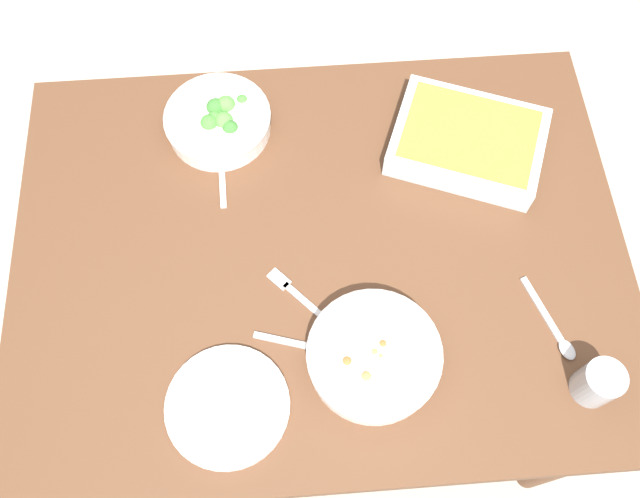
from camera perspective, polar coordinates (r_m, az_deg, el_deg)
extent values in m
plane|color=#B2A899|center=(2.00, 0.00, -8.90)|extent=(6.00, 6.00, 0.00)
cube|color=brown|center=(1.32, 0.00, -0.36)|extent=(1.20, 0.90, 0.04)
cylinder|color=brown|center=(1.92, 15.53, 6.80)|extent=(0.06, 0.06, 0.70)
cylinder|color=brown|center=(1.89, -17.49, 4.68)|extent=(0.06, 0.06, 0.70)
cylinder|color=brown|center=(1.68, 20.60, -16.58)|extent=(0.06, 0.06, 0.70)
cylinder|color=brown|center=(1.66, -19.05, -19.48)|extent=(0.06, 0.06, 0.70)
cylinder|color=white|center=(1.20, 4.61, -9.17)|extent=(0.23, 0.23, 0.05)
torus|color=white|center=(1.18, 4.70, -8.86)|extent=(0.24, 0.24, 0.01)
cylinder|color=#B2844C|center=(1.20, 4.62, -9.13)|extent=(0.19, 0.19, 0.03)
sphere|color=#C66633|center=(1.17, 2.32, -9.61)|extent=(0.02, 0.02, 0.02)
sphere|color=#B2844C|center=(1.18, 2.68, -9.59)|extent=(0.01, 0.01, 0.01)
sphere|color=#B2844C|center=(1.18, 4.68, -8.84)|extent=(0.02, 0.02, 0.02)
sphere|color=#B2844C|center=(1.18, 5.19, -9.18)|extent=(0.02, 0.02, 0.02)
sphere|color=#B2844C|center=(1.17, 3.96, -10.86)|extent=(0.02, 0.02, 0.02)
sphere|color=#C66633|center=(1.19, 5.37, -8.13)|extent=(0.02, 0.02, 0.02)
cylinder|color=white|center=(1.44, -8.69, 10.69)|extent=(0.22, 0.22, 0.05)
torus|color=white|center=(1.42, -8.81, 11.18)|extent=(0.22, 0.22, 0.01)
cylinder|color=#8CB272|center=(1.43, -8.70, 10.75)|extent=(0.18, 0.18, 0.02)
sphere|color=#569E42|center=(1.41, -8.22, 10.81)|extent=(0.04, 0.04, 0.04)
sphere|color=#478C38|center=(1.44, -9.31, 11.93)|extent=(0.02, 0.02, 0.02)
sphere|color=#3D7A33|center=(1.40, -7.67, 10.21)|extent=(0.03, 0.03, 0.03)
sphere|color=#478C38|center=(1.42, -8.79, 11.07)|extent=(0.02, 0.02, 0.02)
sphere|color=#478C38|center=(1.44, -6.67, 12.52)|extent=(0.02, 0.02, 0.02)
sphere|color=#569E42|center=(1.42, -8.75, 11.38)|extent=(0.02, 0.02, 0.02)
sphere|color=#478C38|center=(1.42, -8.98, 10.99)|extent=(0.03, 0.03, 0.03)
sphere|color=#569E42|center=(1.43, -8.05, 12.10)|extent=(0.04, 0.04, 0.04)
sphere|color=#3D7A33|center=(1.43, -8.91, 11.87)|extent=(0.04, 0.04, 0.04)
sphere|color=#478C38|center=(1.41, -9.44, 10.56)|extent=(0.04, 0.04, 0.04)
sphere|color=#478C38|center=(1.41, -8.39, 10.63)|extent=(0.03, 0.03, 0.03)
cube|color=silver|center=(1.42, 12.49, 8.94)|extent=(0.36, 0.32, 0.06)
cube|color=gold|center=(1.41, 12.59, 9.21)|extent=(0.32, 0.28, 0.04)
cylinder|color=#B2BCC6|center=(1.27, 22.68, -10.52)|extent=(0.07, 0.07, 0.08)
cylinder|color=black|center=(1.28, 22.48, -10.66)|extent=(0.06, 0.06, 0.05)
cylinder|color=white|center=(1.21, -7.92, -13.18)|extent=(0.22, 0.22, 0.01)
cube|color=silver|center=(1.23, -2.52, -8.01)|extent=(0.14, 0.05, 0.01)
ellipsoid|color=silver|center=(1.22, 1.39, -8.80)|extent=(0.05, 0.04, 0.01)
cube|color=silver|center=(1.39, -8.36, 6.05)|extent=(0.02, 0.14, 0.01)
ellipsoid|color=silver|center=(1.43, -8.52, 9.02)|extent=(0.03, 0.04, 0.01)
cube|color=silver|center=(1.32, 18.47, -4.95)|extent=(0.06, 0.14, 0.01)
ellipsoid|color=silver|center=(1.30, 20.39, -8.09)|extent=(0.04, 0.05, 0.01)
cube|color=silver|center=(1.25, -0.71, -5.04)|extent=(0.10, 0.11, 0.01)
cube|color=silver|center=(1.27, -3.53, -2.60)|extent=(0.05, 0.05, 0.01)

